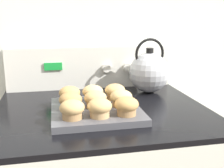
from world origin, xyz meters
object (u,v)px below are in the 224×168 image
muffin_r2_c2 (115,92)px  muffin_r1_c1 (95,99)px  muffin_pan (96,111)px  muffin_r0_c1 (100,108)px  muffin_r0_c2 (127,106)px  muffin_r2_c1 (93,93)px  muffin_r2_c0 (70,94)px  muffin_r1_c0 (71,101)px  muffin_r1_c2 (121,98)px  tea_kettle (149,72)px  muffin_r0_c0 (72,109)px

muffin_r2_c2 → muffin_r1_c1: bearing=-135.9°
muffin_pan → muffin_r0_c1: size_ratio=3.91×
muffin_r0_c2 → muffin_r2_c1: size_ratio=1.00×
muffin_r2_c0 → muffin_r1_c0: bearing=-91.1°
muffin_r0_c2 → muffin_r2_c0: bearing=134.5°
muffin_r1_c1 → muffin_r1_c2: size_ratio=1.00×
muffin_r2_c1 → muffin_r1_c0: bearing=-135.2°
tea_kettle → muffin_pan: bearing=-139.3°
muffin_r2_c1 → muffin_r0_c1: bearing=-90.7°
muffin_pan → muffin_r2_c2: 0.13m
muffin_r1_c1 → muffin_r2_c2: same height
muffin_r1_c0 → muffin_r1_c1: bearing=2.8°
muffin_r0_c0 → muffin_r1_c2: size_ratio=1.00×
muffin_r0_c1 → muffin_r0_c2: size_ratio=1.00×
muffin_r1_c0 → muffin_r2_c1: 0.12m
muffin_r2_c0 → muffin_r2_c2: same height
muffin_r1_c2 → tea_kettle: tea_kettle is taller
muffin_pan → tea_kettle: size_ratio=1.27×
muffin_r0_c1 → tea_kettle: tea_kettle is taller
muffin_pan → muffin_r1_c2: (0.09, -0.00, 0.04)m
muffin_r2_c2 → tea_kettle: 0.24m
muffin_r2_c1 → muffin_pan: bearing=-90.9°
muffin_r0_c0 → muffin_r1_c0: 0.09m
muffin_r2_c1 → muffin_r2_c2: same height
muffin_r0_c2 → muffin_r2_c1: same height
muffin_r1_c0 → muffin_r2_c1: (0.09, 0.09, 0.00)m
muffin_r0_c2 → muffin_r1_c1: 0.13m
muffin_r1_c0 → muffin_r1_c2: same height
muffin_r1_c1 → muffin_r2_c0: size_ratio=1.00×
muffin_r0_c2 → muffin_r1_c0: 0.19m
muffin_r0_c2 → muffin_r2_c1: (-0.08, 0.17, 0.00)m
muffin_r0_c1 → muffin_r1_c0: bearing=134.1°
muffin_r0_c2 → muffin_r0_c1: bearing=-179.8°
muffin_r2_c1 → muffin_r2_c2: size_ratio=1.00×
muffin_r1_c1 → muffin_r2_c1: same height
muffin_r0_c0 → muffin_r0_c2: 0.17m
muffin_r0_c1 → muffin_r2_c1: (0.00, 0.17, 0.00)m
muffin_r1_c0 → tea_kettle: tea_kettle is taller
muffin_r2_c2 → tea_kettle: bearing=38.3°
muffin_r0_c0 → muffin_r2_c0: bearing=89.4°
tea_kettle → muffin_r2_c0: bearing=-157.2°
muffin_r0_c1 → muffin_r2_c1: same height
muffin_r1_c2 → muffin_r2_c1: (-0.09, 0.09, 0.00)m
muffin_r1_c0 → tea_kettle: bearing=33.3°
muffin_r1_c2 → muffin_r2_c2: bearing=91.9°
muffin_r2_c1 → muffin_r2_c2: bearing=1.2°
muffin_r0_c2 → muffin_r2_c2: size_ratio=1.00×
muffin_r0_c1 → muffin_r1_c1: size_ratio=1.00×
muffin_r1_c2 → muffin_r0_c2: bearing=-92.1°
muffin_r0_c2 → muffin_r1_c0: size_ratio=1.00×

